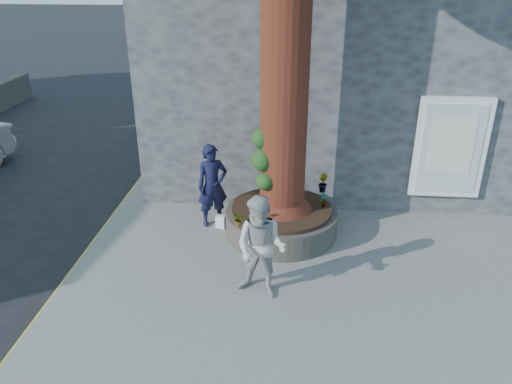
{
  "coord_description": "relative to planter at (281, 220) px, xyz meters",
  "views": [
    {
      "loc": [
        1.06,
        -7.13,
        5.32
      ],
      "look_at": [
        0.31,
        1.56,
        1.25
      ],
      "focal_mm": 35.0,
      "sensor_mm": 36.0,
      "label": 1
    }
  ],
  "objects": [
    {
      "name": "man",
      "position": [
        -1.47,
        0.29,
        0.6
      ],
      "size": [
        0.78,
        0.67,
        1.79
      ],
      "primitive_type": "imported",
      "rotation": [
        0.0,
        0.0,
        0.45
      ],
      "color": "black",
      "rests_on": "pavement"
    },
    {
      "name": "yellow_line",
      "position": [
        -3.85,
        -1.0,
        -0.41
      ],
      "size": [
        0.1,
        30.0,
        0.01
      ],
      "primitive_type": "cube",
      "color": "yellow",
      "rests_on": "ground"
    },
    {
      "name": "plant_b",
      "position": [
        0.85,
        0.85,
        0.51
      ],
      "size": [
        0.25,
        0.26,
        0.41
      ],
      "primitive_type": "imported",
      "rotation": [
        0.0,
        0.0,
        1.74
      ],
      "color": "gray",
      "rests_on": "planter"
    },
    {
      "name": "planter",
      "position": [
        0.0,
        0.0,
        0.0
      ],
      "size": [
        2.3,
        2.3,
        0.6
      ],
      "color": "black",
      "rests_on": "pavement"
    },
    {
      "name": "woman",
      "position": [
        -0.26,
        -2.12,
        0.62
      ],
      "size": [
        1.05,
        0.92,
        1.82
      ],
      "primitive_type": "imported",
      "rotation": [
        0.0,
        0.0,
        -0.31
      ],
      "color": "#B1AEAA",
      "rests_on": "pavement"
    },
    {
      "name": "plant_a",
      "position": [
        0.85,
        0.1,
        0.46
      ],
      "size": [
        0.18,
        0.14,
        0.31
      ],
      "primitive_type": "imported",
      "rotation": [
        0.0,
        0.0,
        0.16
      ],
      "color": "gray",
      "rests_on": "planter"
    },
    {
      "name": "plant_d",
      "position": [
        -0.78,
        -0.85,
        0.44
      ],
      "size": [
        0.27,
        0.29,
        0.27
      ],
      "primitive_type": "imported",
      "rotation": [
        0.0,
        0.0,
        4.96
      ],
      "color": "gray",
      "rests_on": "planter"
    },
    {
      "name": "plant_c",
      "position": [
        -0.48,
        -0.74,
        0.48
      ],
      "size": [
        0.26,
        0.26,
        0.34
      ],
      "primitive_type": "imported",
      "rotation": [
        0.0,
        0.0,
        3.66
      ],
      "color": "gray",
      "rests_on": "planter"
    },
    {
      "name": "pavement",
      "position": [
        0.7,
        -1.0,
        -0.35
      ],
      "size": [
        9.0,
        8.0,
        0.12
      ],
      "primitive_type": "cube",
      "color": "slate",
      "rests_on": "ground"
    },
    {
      "name": "stone_shop",
      "position": [
        1.7,
        5.2,
        2.75
      ],
      "size": [
        10.3,
        8.3,
        6.3
      ],
      "color": "#434548",
      "rests_on": "ground"
    },
    {
      "name": "shopping_bag",
      "position": [
        -1.29,
        0.13,
        -0.15
      ],
      "size": [
        0.22,
        0.17,
        0.28
      ],
      "primitive_type": "cube",
      "rotation": [
        0.0,
        0.0,
        -0.26
      ],
      "color": "white",
      "rests_on": "pavement"
    },
    {
      "name": "ground",
      "position": [
        -0.8,
        -2.0,
        -0.41
      ],
      "size": [
        120.0,
        120.0,
        0.0
      ],
      "primitive_type": "plane",
      "color": "black",
      "rests_on": "ground"
    }
  ]
}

